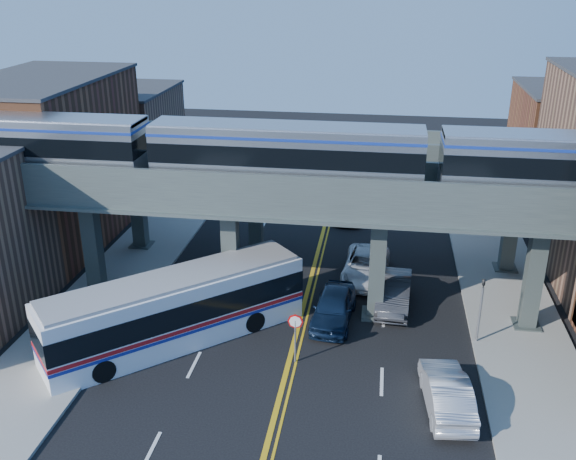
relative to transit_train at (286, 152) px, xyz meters
name	(u,v)px	position (x,y,z in m)	size (l,w,h in m)	color
ground	(279,399)	(0.89, -8.00, -9.09)	(120.00, 120.00, 0.00)	black
sidewalk_west	(120,279)	(-10.61, 2.00, -9.01)	(5.00, 70.00, 0.16)	gray
sidewalk_east	(510,307)	(12.39, 2.00, -9.01)	(5.00, 70.00, 0.16)	gray
building_west_b	(49,162)	(-17.61, 8.00, -3.59)	(8.00, 14.00, 11.00)	brown
building_west_c	(124,137)	(-17.61, 21.00, -5.09)	(8.00, 10.00, 8.00)	brown
building_east_c	(569,148)	(19.39, 21.00, -4.59)	(8.00, 10.00, 9.00)	brown
elevated_viaduct_near	(303,202)	(0.89, 0.00, -2.62)	(52.00, 3.60, 7.40)	#3C4642
elevated_viaduct_far	(318,164)	(0.89, 7.00, -2.62)	(52.00, 3.60, 7.40)	#3C4642
transit_train	(286,152)	(0.00, 0.00, 0.00)	(42.86, 2.68, 3.12)	black
stop_sign	(295,330)	(1.19, -5.00, -7.33)	(0.76, 0.09, 2.63)	slate
traffic_signal	(481,304)	(10.09, -2.00, -6.79)	(0.15, 0.18, 4.10)	slate
transit_bus	(176,310)	(-5.04, -4.01, -7.31)	(12.04, 11.21, 3.47)	white
car_lane_a	(334,307)	(2.69, -0.89, -8.22)	(2.05, 5.10, 1.74)	#0E1D35
car_lane_b	(394,293)	(5.89, 1.31, -8.24)	(1.80, 5.16, 1.70)	#313133
car_lane_c	(366,266)	(4.20, 4.66, -8.30)	(2.64, 5.73, 1.59)	white
car_lane_d	(351,205)	(2.69, 15.19, -8.23)	(2.42, 5.94, 1.72)	silver
car_parked_curb	(447,392)	(8.15, -7.50, -8.26)	(1.76, 5.04, 1.66)	#B1B1B6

